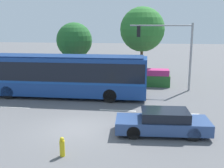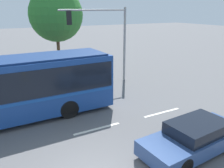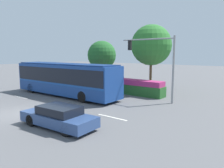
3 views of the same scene
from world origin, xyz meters
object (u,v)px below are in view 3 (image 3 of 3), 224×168
street_tree_left (102,55)px  street_tree_centre (151,45)px  city_bus (65,77)px  traffic_light_pole (158,58)px  sedan_foreground (59,117)px

street_tree_left → street_tree_centre: (6.75, 0.29, 1.10)m
city_bus → traffic_light_pole: 9.20m
city_bus → street_tree_left: size_ratio=2.16×
traffic_light_pole → street_tree_left: (-9.49, 3.52, 0.12)m
sedan_foreground → street_tree_left: street_tree_left is taller
sedan_foreground → street_tree_centre: 14.38m
city_bus → sedan_foreground: bearing=137.4°
city_bus → street_tree_left: street_tree_left is taller
street_tree_left → city_bus: bearing=-80.3°
sedan_foreground → street_tree_centre: bearing=-87.4°
city_bus → traffic_light_pole: (8.30, 3.41, 2.00)m
traffic_light_pole → street_tree_left: size_ratio=0.98×
city_bus → traffic_light_pole: bearing=-158.4°
city_bus → street_tree_centre: 9.66m
sedan_foreground → street_tree_left: 16.03m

